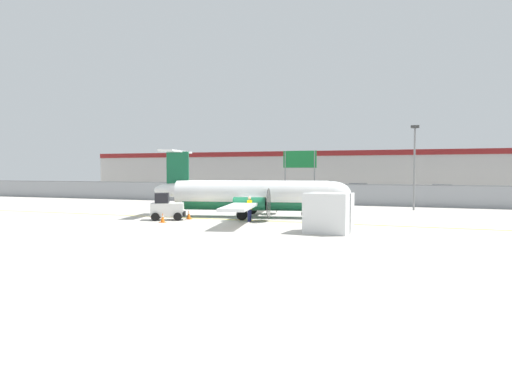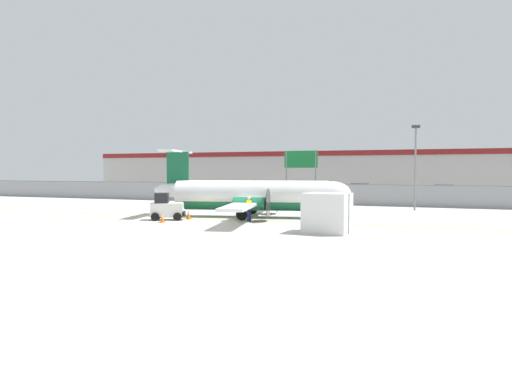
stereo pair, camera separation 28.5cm
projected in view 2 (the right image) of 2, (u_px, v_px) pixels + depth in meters
The scene contains 18 objects.
ground_plane at pixel (247, 220), 31.43m from camera, with size 140.00×140.00×0.01m.
perimeter_fence at pixel (304, 193), 46.38m from camera, with size 98.00×0.10×2.10m.
parking_lot_strip at pixel (326, 197), 57.22m from camera, with size 98.00×17.00×0.12m.
background_building at pixel (349, 171), 74.41m from camera, with size 91.00×8.10×6.50m.
commuter_airplane at pixel (255, 195), 33.47m from camera, with size 14.71×16.01×4.92m.
baggage_tug at pixel (166, 208), 31.60m from camera, with size 2.58×2.11×1.88m.
ground_crew_worker at pixel (249, 208), 30.45m from camera, with size 0.39×0.55×1.70m.
cargo_container at pixel (327, 213), 25.12m from camera, with size 2.58×2.22×2.20m.
traffic_cone_near_left at pixel (189, 215), 32.13m from camera, with size 0.36×0.36×0.64m.
traffic_cone_near_right at pixel (154, 213), 33.35m from camera, with size 0.36×0.36×0.64m.
traffic_cone_far_left at pixel (309, 214), 32.40m from camera, with size 0.36×0.36×0.64m.
traffic_cone_far_right at pixel (162, 218), 30.06m from camera, with size 0.36×0.36×0.64m.
parked_car_0 at pixel (220, 191), 56.63m from camera, with size 4.33×2.28×1.58m.
parked_car_1 at pixel (277, 192), 53.15m from camera, with size 4.22×2.03×1.58m.
parked_car_2 at pixel (361, 189), 60.14m from camera, with size 4.24×2.09×1.58m.
parked_car_3 at pixel (443, 191), 55.63m from camera, with size 4.26×2.12×1.58m.
apron_light_pole at pixel (415, 160), 38.82m from camera, with size 0.70×0.30×7.27m.
highway_sign at pixel (301, 164), 48.26m from camera, with size 3.60×0.14×5.50m.
Camera 2 is at (11.37, -27.17, 3.47)m, focal length 32.00 mm.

